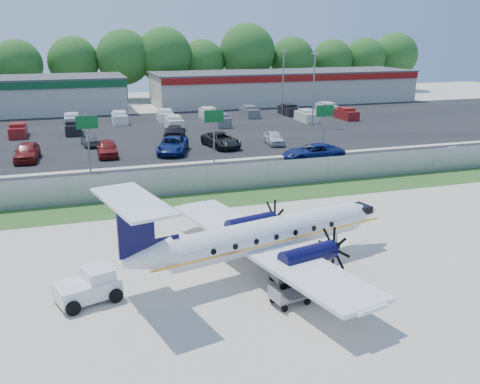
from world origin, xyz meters
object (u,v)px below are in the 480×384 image
object	(u,v)px
aircraft	(264,235)
baggage_cart_far	(290,295)
pushback_tug	(90,286)
baggage_cart_near	(291,273)

from	to	relation	value
aircraft	baggage_cart_far	size ratio (longest dim) A/B	8.29
aircraft	baggage_cart_far	xyz separation A→B (m)	(-0.11, -3.70, -1.43)
pushback_tug	baggage_cart_far	xyz separation A→B (m)	(8.36, -3.05, -0.27)
pushback_tug	baggage_cart_far	world-z (taller)	pushback_tug
baggage_cart_near	baggage_cart_far	size ratio (longest dim) A/B	1.12
aircraft	baggage_cart_near	bearing A→B (deg)	-67.81
pushback_tug	baggage_cart_near	xyz separation A→B (m)	(9.21, -1.18, -0.20)
pushback_tug	baggage_cart_far	bearing A→B (deg)	-20.05
aircraft	baggage_cart_near	size ratio (longest dim) A/B	7.41
pushback_tug	baggage_cart_near	size ratio (longest dim) A/B	1.44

